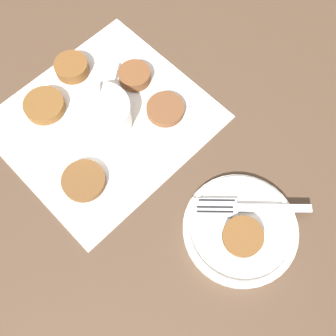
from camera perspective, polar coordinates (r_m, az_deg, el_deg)
The scene contains 11 objects.
ground_plane at distance 0.69m, azimuth -9.26°, elevation 7.44°, with size 4.00×4.00×0.00m, color #4C3828.
napkin at distance 0.69m, azimuth -9.22°, elevation 6.80°, with size 0.35×0.33×0.00m.
sauce_bowl at distance 0.67m, azimuth -9.60°, elevation 7.57°, with size 0.11×0.10×0.09m.
fritter_0 at distance 0.68m, azimuth -0.39°, elevation 8.53°, with size 0.07×0.07×0.01m.
fritter_1 at distance 0.72m, azimuth -4.87°, elevation 13.21°, with size 0.06×0.06×0.02m.
fritter_2 at distance 0.64m, azimuth -12.14°, elevation -1.82°, with size 0.07×0.07×0.01m.
fritter_3 at distance 0.71m, azimuth -17.49°, elevation 8.64°, with size 0.07×0.07×0.02m.
fritter_4 at distance 0.74m, azimuth -13.79°, elevation 14.01°, with size 0.06×0.06×0.02m.
serving_plate at distance 0.61m, azimuth 10.45°, elevation -8.67°, with size 0.17×0.17×0.02m.
fritter_on_plate at distance 0.59m, azimuth 10.81°, elevation -9.72°, with size 0.06×0.06×0.01m.
fork at distance 0.61m, azimuth 10.17°, elevation -5.70°, with size 0.13×0.15×0.00m.
Camera 1 is at (0.19, 0.31, 0.59)m, focal length 42.00 mm.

